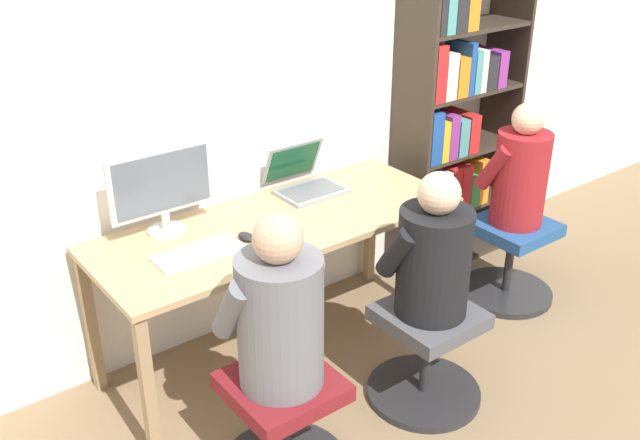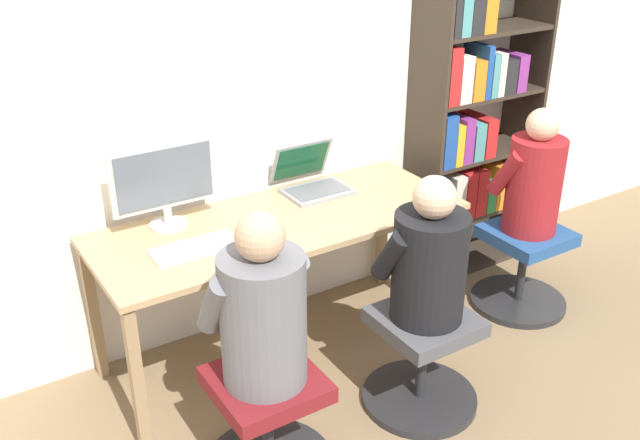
{
  "view_description": "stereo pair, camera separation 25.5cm",
  "coord_description": "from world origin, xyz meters",
  "views": [
    {
      "loc": [
        -1.69,
        -2.2,
        2.26
      ],
      "look_at": [
        0.12,
        0.18,
        0.8
      ],
      "focal_mm": 40.0,
      "sensor_mm": 36.0,
      "label": 1
    },
    {
      "loc": [
        -1.48,
        -2.35,
        2.26
      ],
      "look_at": [
        0.12,
        0.18,
        0.8
      ],
      "focal_mm": 40.0,
      "sensor_mm": 36.0,
      "label": 2
    }
  ],
  "objects": [
    {
      "name": "person_near_shelf",
      "position": [
        1.38,
        0.03,
        0.79
      ],
      "size": [
        0.36,
        0.34,
        0.7
      ],
      "color": "maroon",
      "rests_on": "office_chair_side"
    },
    {
      "name": "person_at_laptop",
      "position": [
        0.35,
        -0.33,
        0.77
      ],
      "size": [
        0.4,
        0.34,
        0.67
      ],
      "color": "black",
      "rests_on": "office_chair_right"
    },
    {
      "name": "desk",
      "position": [
        0.0,
        0.35,
        0.69
      ],
      "size": [
        1.8,
        0.7,
        0.77
      ],
      "color": "tan",
      "rests_on": "ground_plane"
    },
    {
      "name": "keyboard",
      "position": [
        -0.47,
        0.28,
        0.78
      ],
      "size": [
        0.39,
        0.16,
        0.03
      ],
      "color": "silver",
      "rests_on": "desk"
    },
    {
      "name": "person_at_monitor",
      "position": [
        -0.46,
        -0.33,
        0.79
      ],
      "size": [
        0.41,
        0.36,
        0.71
      ],
      "color": "slate",
      "rests_on": "office_chair_left"
    },
    {
      "name": "desktop_monitor",
      "position": [
        -0.48,
        0.57,
        0.99
      ],
      "size": [
        0.51,
        0.18,
        0.41
      ],
      "color": "beige",
      "rests_on": "desk"
    },
    {
      "name": "bookshelf",
      "position": [
        1.37,
        0.55,
        0.93
      ],
      "size": [
        0.81,
        0.32,
        1.86
      ],
      "color": "#382D23",
      "rests_on": "ground_plane"
    },
    {
      "name": "computer_mouse_by_keyboard",
      "position": [
        -0.22,
        0.28,
        0.79
      ],
      "size": [
        0.06,
        0.1,
        0.03
      ],
      "color": "black",
      "rests_on": "desk"
    },
    {
      "name": "laptop",
      "position": [
        0.32,
        0.57,
        0.82
      ],
      "size": [
        0.34,
        0.33,
        0.24
      ],
      "color": "gray",
      "rests_on": "desk"
    },
    {
      "name": "office_chair_right",
      "position": [
        0.35,
        -0.34,
        0.24
      ],
      "size": [
        0.54,
        0.54,
        0.48
      ],
      "color": "#262628",
      "rests_on": "ground_plane"
    },
    {
      "name": "office_chair_side",
      "position": [
        1.38,
        0.02,
        0.24
      ],
      "size": [
        0.54,
        0.54,
        0.48
      ],
      "color": "#262628",
      "rests_on": "ground_plane"
    },
    {
      "name": "office_chair_left",
      "position": [
        -0.46,
        -0.33,
        0.24
      ],
      "size": [
        0.54,
        0.54,
        0.48
      ],
      "color": "#262628",
      "rests_on": "ground_plane"
    },
    {
      "name": "ground_plane",
      "position": [
        0.0,
        0.0,
        0.0
      ],
      "size": [
        14.0,
        14.0,
        0.0
      ],
      "primitive_type": "plane",
      "color": "#846B4C"
    },
    {
      "name": "wall_back",
      "position": [
        0.0,
        0.77,
        1.3
      ],
      "size": [
        10.0,
        0.05,
        2.6
      ],
      "color": "white",
      "rests_on": "ground_plane"
    }
  ]
}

